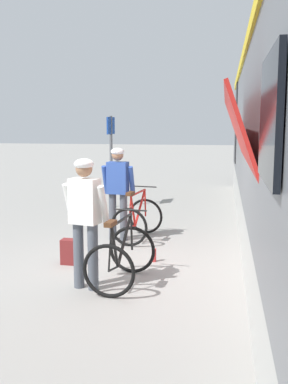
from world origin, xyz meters
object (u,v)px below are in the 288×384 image
bicycle_near_black (121,256)px  backpack_on_platform (70,252)px  platform_sign_post (111,146)px  cyclist_near_in_white (85,212)px  cyclist_far_in_blue (118,185)px  water_bottle_near_the_bikes (154,255)px  bicycle_far_red (138,219)px

bicycle_near_black → backpack_on_platform: bicycle_near_black is taller
bicycle_near_black → platform_sign_post: 5.99m
cyclist_near_in_white → cyclist_far_in_blue: bearing=93.7°
cyclist_far_in_blue → platform_sign_post: platform_sign_post is taller
cyclist_near_in_white → water_bottle_near_the_bikes: size_ratio=8.24×
cyclist_far_in_blue → cyclist_near_in_white: bearing=-86.3°
cyclist_near_in_white → bicycle_far_red: bearing=85.9°
cyclist_near_in_white → water_bottle_near_the_bikes: cyclist_near_in_white is taller
cyclist_far_in_blue → bicycle_far_red: size_ratio=1.53×
cyclist_near_in_white → water_bottle_near_the_bikes: (0.72, 1.33, -0.95)m
bicycle_far_red → platform_sign_post: bearing=112.5°
cyclist_near_in_white → bicycle_near_black: bearing=27.4°
cyclist_near_in_white → cyclist_far_in_blue: 2.57m
bicycle_near_black → bicycle_far_red: (-0.24, 2.44, 0.00)m
cyclist_near_in_white → platform_sign_post: platform_sign_post is taller
cyclist_near_in_white → bicycle_far_red: (0.19, 2.66, -0.65)m
bicycle_far_red → bicycle_near_black: bearing=-84.3°
cyclist_near_in_white → backpack_on_platform: 1.42m
water_bottle_near_the_bikes → cyclist_near_in_white: bearing=-118.3°
bicycle_far_red → backpack_on_platform: size_ratio=2.88×
cyclist_far_in_blue → platform_sign_post: 3.50m
cyclist_near_in_white → platform_sign_post: size_ratio=0.73×
cyclist_far_in_blue → platform_sign_post: (-0.97, 3.31, 0.57)m
cyclist_near_in_white → water_bottle_near_the_bikes: bearing=61.7°
cyclist_near_in_white → cyclist_far_in_blue: size_ratio=1.00×
bicycle_near_black → water_bottle_near_the_bikes: (0.29, 1.11, -0.29)m
cyclist_far_in_blue → bicycle_far_red: cyclist_far_in_blue is taller
cyclist_far_in_blue → backpack_on_platform: 1.84m
platform_sign_post → cyclist_near_in_white: bearing=-79.0°
cyclist_near_in_white → bicycle_far_red: size_ratio=1.53×
bicycle_near_black → bicycle_far_red: 2.45m
cyclist_far_in_blue → water_bottle_near_the_bikes: (0.88, -1.23, -0.95)m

